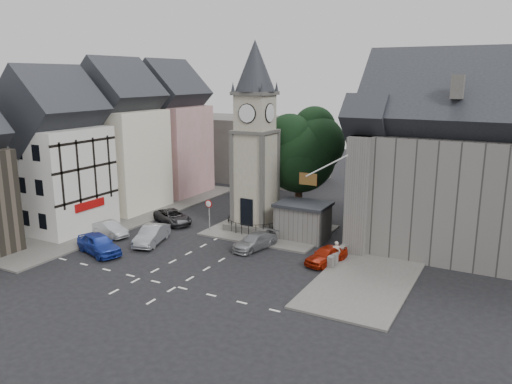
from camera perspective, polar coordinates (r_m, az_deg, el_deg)
The scene contains 23 objects.
ground at distance 38.17m, azimuth -5.88°, elevation -7.35°, with size 120.00×120.00×0.00m, color black.
pavement_west at distance 50.08m, azimuth -13.92°, elevation -2.60°, with size 6.00×30.00×0.14m, color #595651.
pavement_east at distance 40.59m, azimuth 15.06°, elevation -6.38°, with size 6.00×26.00×0.14m, color #595651.
central_island at distance 43.95m, azimuth 1.62°, elevation -4.40°, with size 10.00×8.00×0.16m, color #595651.
road_markings at distance 34.10m, azimuth -11.14°, elevation -10.09°, with size 20.00×8.00×0.01m, color silver.
clock_tower at distance 42.92m, azimuth -0.11°, elevation 6.18°, with size 4.86×4.86×16.25m.
stone_shelter at distance 41.77m, azimuth 5.38°, elevation -3.29°, with size 4.30×3.30×3.08m.
town_tree at distance 46.68m, azimuth 5.00°, elevation 5.27°, with size 7.20×7.20×10.80m.
warning_sign_post at distance 43.56m, azimuth -5.42°, elevation -1.95°, with size 0.70×0.19×2.85m.
terrace_pink at distance 58.26m, azimuth -9.87°, elevation 6.29°, with size 8.10×7.60×12.80m.
terrace_cream at distance 52.25m, azimuth -15.29°, elevation 5.26°, with size 8.10×7.60×12.80m.
terrace_tudor at distance 46.91m, azimuth -21.97°, elevation 3.43°, with size 8.10×7.60×12.00m.
backdrop_west at distance 66.58m, azimuth -1.00°, elevation 5.07°, with size 20.00×10.00×8.00m, color #4C4944.
east_building at distance 41.35m, azimuth 21.39°, elevation 2.41°, with size 14.40×11.40×12.60m.
east_boundary_wall at distance 42.97m, azimuth 12.09°, elevation -4.59°, with size 0.40×16.00×0.90m, color #66625D.
flagpole at distance 36.21m, azimuth 8.05°, elevation 2.97°, with size 3.68×0.10×2.74m.
car_west_blue at distance 40.18m, azimuth -17.52°, elevation -5.68°, with size 1.84×4.57×1.56m, color #1C349D.
car_west_silver at distance 44.28m, azimuth -16.33°, elevation -4.07°, with size 1.32×3.79×1.25m, color #A7ABAF.
car_west_grey at distance 46.70m, azimuth -9.50°, elevation -2.81°, with size 2.13×4.61×1.28m, color #28272A.
car_island_silver at distance 41.49m, azimuth -11.84°, elevation -4.81°, with size 1.56×4.46×1.47m, color #999CA1.
car_island_east at distance 39.41m, azimuth -0.14°, elevation -5.67°, with size 1.71×4.20×1.22m, color gray.
car_east_red at distance 36.76m, azimuth 8.04°, elevation -7.16°, with size 1.52×3.78×1.29m, color #9A1B08.
pedestrian at distance 36.94m, azimuth 9.13°, elevation -6.79°, with size 0.60×0.40×1.65m, color beige.
Camera 1 is at (20.29, -29.48, 13.28)m, focal length 35.00 mm.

